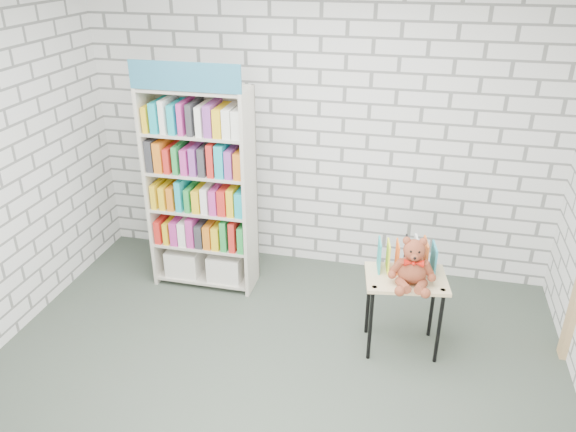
# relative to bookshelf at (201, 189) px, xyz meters

# --- Properties ---
(ground) EXTENTS (4.50, 4.50, 0.00)m
(ground) POSITION_rel_bookshelf_xyz_m (0.96, -1.36, -0.98)
(ground) COLOR #3C463B
(ground) RESTS_ON ground
(room_shell) EXTENTS (4.52, 4.02, 2.81)m
(room_shell) POSITION_rel_bookshelf_xyz_m (0.96, -1.36, 0.80)
(room_shell) COLOR silver
(room_shell) RESTS_ON ground
(bookshelf) EXTENTS (0.96, 0.37, 2.15)m
(bookshelf) POSITION_rel_bookshelf_xyz_m (0.00, 0.00, 0.00)
(bookshelf) COLOR beige
(bookshelf) RESTS_ON ground
(display_table) EXTENTS (0.68, 0.52, 0.67)m
(display_table) POSITION_rel_bookshelf_xyz_m (1.90, -0.59, -0.41)
(display_table) COLOR #D6BA80
(display_table) RESTS_ON ground
(table_books) EXTENTS (0.46, 0.26, 0.26)m
(table_books) POSITION_rel_bookshelf_xyz_m (1.88, -0.49, -0.18)
(table_books) COLOR teal
(table_books) RESTS_ON display_table
(teddy_bear) EXTENTS (0.36, 0.33, 0.39)m
(teddy_bear) POSITION_rel_bookshelf_xyz_m (1.94, -0.69, -0.16)
(teddy_bear) COLOR brown
(teddy_bear) RESTS_ON display_table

